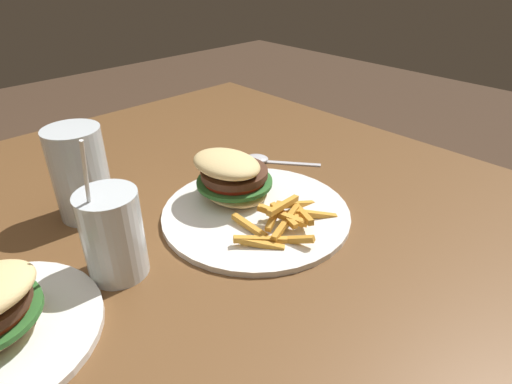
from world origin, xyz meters
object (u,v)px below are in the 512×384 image
juice_glass (114,238)px  beer_glass (81,175)px  spoon (260,159)px  meal_plate_near (244,194)px

juice_glass → beer_glass: bearing=-11.5°
beer_glass → spoon: size_ratio=1.09×
beer_glass → spoon: (-0.06, -0.35, -0.07)m
meal_plate_near → juice_glass: juice_glass is taller
meal_plate_near → juice_glass: bearing=89.9°
beer_glass → juice_glass: (-0.17, 0.03, -0.02)m
spoon → beer_glass: bearing=42.5°
meal_plate_near → beer_glass: bearing=49.4°
beer_glass → juice_glass: size_ratio=0.72×
spoon → juice_glass: bearing=68.5°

